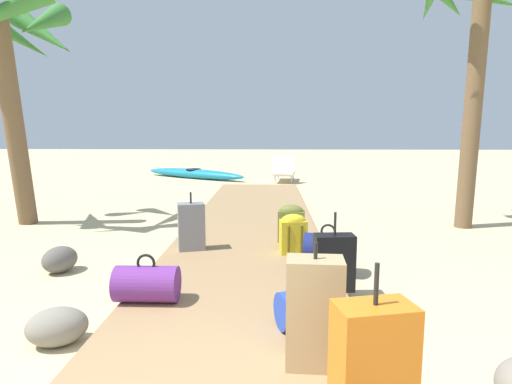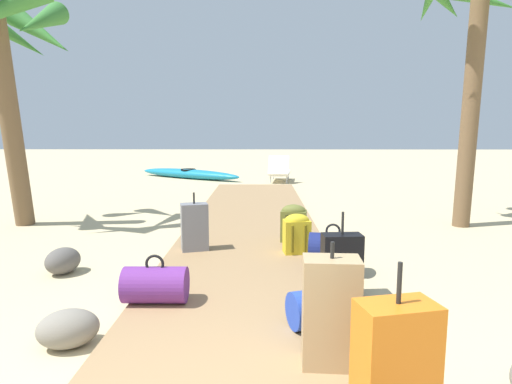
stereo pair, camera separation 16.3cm
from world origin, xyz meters
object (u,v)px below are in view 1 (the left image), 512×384
suitcase_grey (191,226)px  palm_tree_far_right (480,9)px  duffel_bag_blue (309,308)px  backpack_olive (291,222)px  suitcase_orange (373,365)px  duffel_bag_purple (147,284)px  suitcase_black (334,262)px  suitcase_tan (314,313)px  kayak (194,174)px  palm_tree_far_left (4,46)px  duffel_bag_navy (328,250)px  lounge_chair (284,171)px  backpack_yellow (293,233)px

suitcase_grey → palm_tree_far_right: size_ratio=0.17×
duffel_bag_blue → backpack_olive: bearing=90.3°
suitcase_orange → duffel_bag_purple: bearing=136.4°
suitcase_black → suitcase_tan: size_ratio=0.92×
duffel_bag_purple → kayak: bearing=98.0°
backpack_olive → palm_tree_far_right: 4.32m
suitcase_tan → palm_tree_far_right: bearing=56.3°
suitcase_black → suitcase_tan: 1.35m
suitcase_grey → palm_tree_far_left: size_ratio=0.19×
suitcase_grey → palm_tree_far_right: (4.11, 1.67, 2.97)m
palm_tree_far_left → duffel_bag_blue: bearing=-39.3°
duffel_bag_purple → duffel_bag_navy: duffel_bag_navy is taller
suitcase_orange → kayak: suitcase_orange is taller
suitcase_black → lounge_chair: (-0.16, 9.12, -0.01)m
suitcase_tan → suitcase_grey: bearing=115.6°
backpack_olive → palm_tree_far_right: palm_tree_far_right is taller
duffel_bag_purple → backpack_yellow: size_ratio=1.13×
duffel_bag_purple → palm_tree_far_right: bearing=38.2°
backpack_olive → backpack_yellow: 0.55m
duffel_bag_purple → suitcase_grey: 1.64m
duffel_bag_purple → duffel_bag_blue: (1.36, -0.44, -0.01)m
lounge_chair → kayak: size_ratio=0.42×
palm_tree_far_right → lounge_chair: (-2.70, 6.15, -3.02)m
suitcase_grey → kayak: bearing=100.0°
backpack_olive → suitcase_tan: (-0.01, -3.04, 0.09)m
duffel_bag_blue → suitcase_black: bearing=68.9°
suitcase_black → palm_tree_far_right: size_ratio=0.17×
duffel_bag_navy → lounge_chair: 8.44m
suitcase_grey → duffel_bag_navy: size_ratio=1.27×
suitcase_orange → backpack_yellow: suitcase_orange is taller
suitcase_orange → duffel_bag_blue: (-0.22, 1.06, -0.17)m
palm_tree_far_right → lounge_chair: size_ratio=2.68×
duffel_bag_purple → backpack_olive: bearing=56.8°
suitcase_grey → suitcase_black: bearing=-39.7°
duffel_bag_purple → kayak: (-1.44, 10.32, -0.08)m
suitcase_grey → backpack_yellow: size_ratio=1.50×
backpack_olive → duffel_bag_navy: bearing=-72.0°
duffel_bag_navy → duffel_bag_purple: bearing=-149.2°
suitcase_tan → duffel_bag_navy: bearing=80.0°
suitcase_orange → palm_tree_far_right: palm_tree_far_right is taller
suitcase_orange → suitcase_grey: suitcase_orange is taller
suitcase_tan → kayak: (-2.78, 11.29, -0.27)m
duffel_bag_purple → palm_tree_far_left: bearing=133.9°
duffel_bag_navy → suitcase_tan: suitcase_tan is taller
suitcase_grey → duffel_bag_navy: suitcase_grey is taller
backpack_yellow → lounge_chair: lounge_chair is taller
suitcase_orange → backpack_yellow: bearing=94.5°
suitcase_orange → suitcase_tan: bearing=114.0°
suitcase_tan → kayak: suitcase_tan is taller
backpack_olive → palm_tree_far_left: (-4.39, 1.10, 2.49)m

